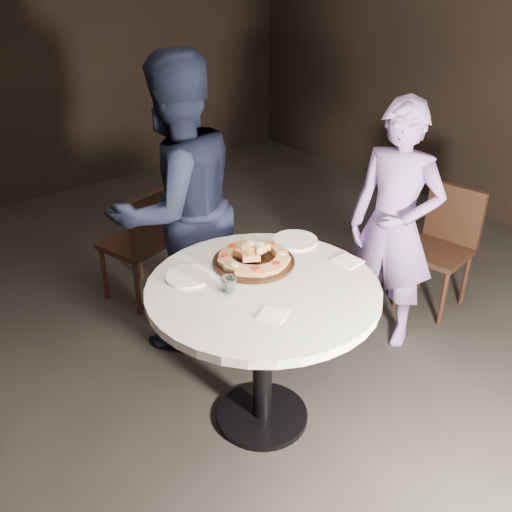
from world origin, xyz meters
The scene contains 13 objects.
floor centered at (0.00, 0.00, 0.00)m, with size 7.00×7.00×0.00m, color black.
table centered at (-0.13, -0.14, 0.65)m, with size 1.24×1.24×0.80m.
serving_board centered at (-0.04, 0.05, 0.80)m, with size 0.39×0.39×0.02m, color black.
focaccia_pile centered at (-0.04, 0.05, 0.84)m, with size 0.35×0.35×0.09m.
plate_left centered at (-0.36, 0.13, 0.80)m, with size 0.21×0.21×0.01m, color white.
plate_right centered at (0.27, 0.09, 0.80)m, with size 0.23×0.23×0.01m, color white.
water_glass centered at (-0.28, -0.08, 0.83)m, with size 0.08×0.08×0.07m, color silver.
napkin_near centered at (-0.25, -0.34, 0.80)m, with size 0.11×0.11×0.01m, color white.
napkin_far centered at (0.32, -0.23, 0.80)m, with size 0.12×0.12×0.01m, color white.
chair_far centered at (-0.02, 1.21, 0.46)m, with size 0.46×0.47×0.80m.
chair_right centered at (1.49, -0.03, 0.46)m, with size 0.44×0.43×0.80m.
diner_navy centered at (-0.04, 0.72, 0.85)m, with size 0.83×0.64×1.70m, color black.
diner_teal centered at (0.92, -0.04, 0.73)m, with size 0.53×0.35×1.46m, color #866EB0.
Camera 1 is at (-1.54, -1.81, 2.13)m, focal length 40.00 mm.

